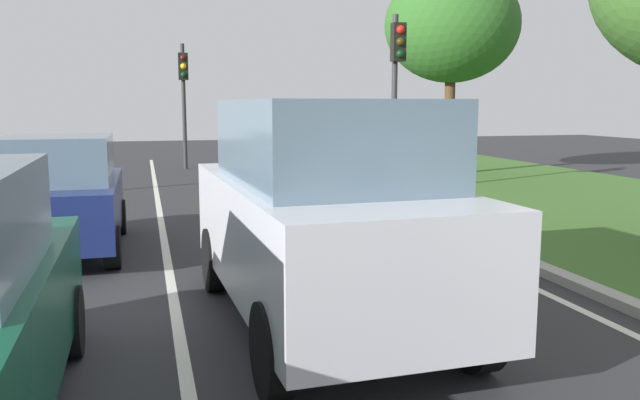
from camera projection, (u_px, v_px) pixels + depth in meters
name	position (u px, v px, depth m)	size (l,w,h in m)	color
ground_plane	(206.00, 236.00, 11.10)	(60.00, 60.00, 0.00)	#2D2D30
lane_line_center	(164.00, 238.00, 10.92)	(0.12, 32.00, 0.01)	silver
lane_line_right_edge	(402.00, 226.00, 12.03)	(0.12, 32.00, 0.01)	silver
grass_verge_right	(626.00, 213.00, 13.29)	(9.00, 48.00, 0.06)	#3D6628
curb_right	(428.00, 222.00, 12.15)	(0.24, 48.00, 0.12)	#9E9B93
car_suv_ahead	(323.00, 212.00, 6.51)	(2.11, 4.57, 2.28)	silver
car_hatchback_far	(61.00, 195.00, 9.74)	(1.74, 3.70, 1.78)	navy
traffic_light_near_right	(397.00, 73.00, 15.68)	(0.32, 0.50, 4.36)	#2D2D2D
traffic_light_far_median	(184.00, 86.00, 22.13)	(0.32, 0.50, 4.26)	#2D2D2D
tree_roadside_far	(452.00, 26.00, 19.67)	(4.06, 4.06, 6.33)	#4C331E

